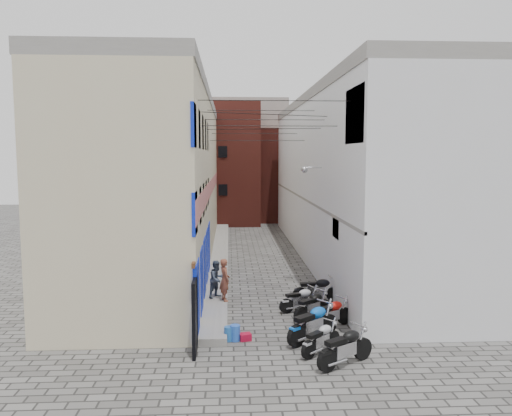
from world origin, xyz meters
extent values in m
plane|color=#4F4D4A|center=(0.00, 0.00, 0.00)|extent=(90.00, 90.00, 0.00)
cube|color=gray|center=(-2.05, 13.00, 0.12)|extent=(0.90, 26.00, 0.25)
cube|color=beige|center=(-5.00, 13.00, 4.25)|extent=(5.00, 26.00, 8.50)
cube|color=#C3706E|center=(-2.54, 13.00, 4.00)|extent=(0.10, 26.00, 0.80)
cube|color=#0C23BB|center=(-2.53, 4.90, 1.30)|extent=(0.12, 10.20, 2.40)
cube|color=#0C23BB|center=(-2.55, 4.90, 5.30)|extent=(0.10, 10.20, 4.00)
cube|color=gray|center=(-5.00, 13.00, 8.75)|extent=(5.10, 26.00, 0.50)
cube|color=black|center=(-2.52, -0.40, 1.10)|extent=(0.10, 1.20, 2.20)
cube|color=white|center=(5.00, 13.00, 4.25)|extent=(5.00, 26.00, 8.50)
cube|color=#0C23BB|center=(2.55, 1.50, 7.00)|extent=(0.10, 2.40, 1.80)
cube|color=white|center=(2.56, 4.00, 3.00)|extent=(0.08, 1.00, 0.70)
cylinder|color=#B2B2B7|center=(2.15, 7.00, 5.20)|extent=(0.80, 0.06, 0.06)
sphere|color=#B2B2B7|center=(1.75, 7.00, 5.10)|extent=(0.28, 0.28, 0.28)
cube|color=gray|center=(5.00, 13.00, 8.75)|extent=(5.10, 26.00, 0.50)
cube|color=gray|center=(2.54, 13.00, 3.40)|extent=(0.10, 26.00, 0.12)
cube|color=maroon|center=(-2.00, 28.00, 5.00)|extent=(6.00, 6.00, 10.00)
cube|color=maroon|center=(3.00, 30.00, 4.00)|extent=(5.00, 6.00, 8.00)
cube|color=gray|center=(0.00, 34.00, 5.50)|extent=(8.00, 5.00, 11.00)
cube|color=black|center=(0.00, 25.20, 1.20)|extent=(2.00, 0.30, 2.40)
cylinder|color=black|center=(0.00, 2.00, 7.50)|extent=(5.20, 0.02, 0.02)
cylinder|color=black|center=(0.00, 4.00, 6.80)|extent=(5.20, 0.02, 0.02)
cylinder|color=black|center=(0.00, 6.50, 7.20)|extent=(5.20, 0.02, 0.02)
cylinder|color=black|center=(0.00, 9.00, 7.80)|extent=(5.20, 0.02, 0.02)
cylinder|color=black|center=(0.00, 12.00, 6.50)|extent=(5.20, 0.02, 0.02)
cylinder|color=black|center=(0.00, 15.00, 7.00)|extent=(5.20, 0.02, 0.02)
cylinder|color=black|center=(0.00, 5.00, 7.30)|extent=(5.65, 2.07, 0.02)
cylinder|color=black|center=(0.00, 8.00, 6.90)|extent=(5.80, 1.58, 0.02)
imported|color=brown|center=(-1.70, 3.98, 1.05)|extent=(0.55, 0.68, 1.61)
imported|color=#3A4557|center=(-2.00, 4.44, 0.97)|extent=(0.88, 0.89, 1.45)
cylinder|color=#2362B2|center=(-1.55, 0.50, 0.22)|extent=(0.34, 0.34, 0.45)
cylinder|color=blue|center=(-1.35, 0.50, 0.25)|extent=(0.40, 0.40, 0.49)
cube|color=maroon|center=(-1.04, 0.50, 0.11)|extent=(0.41, 0.34, 0.22)
camera|label=1|loc=(-1.51, -14.46, 5.72)|focal=35.00mm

